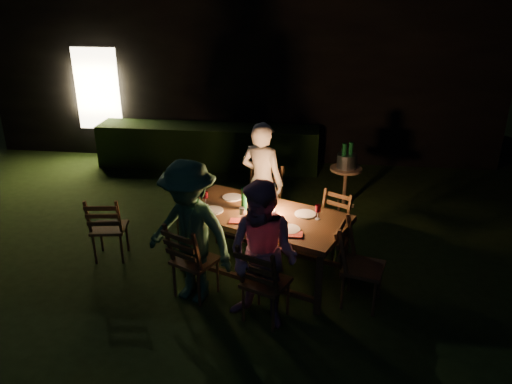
# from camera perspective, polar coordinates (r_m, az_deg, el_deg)

# --- Properties ---
(garden_envelope) EXTENTS (40.00, 40.00, 3.20)m
(garden_envelope) POSITION_cam_1_polar(r_m,az_deg,el_deg) (11.60, -0.66, 14.35)
(garden_envelope) COLOR black
(garden_envelope) RESTS_ON ground
(dining_table) EXTENTS (2.19, 1.64, 0.82)m
(dining_table) POSITION_cam_1_polar(r_m,az_deg,el_deg) (5.88, 0.74, -3.20)
(dining_table) COLOR #443016
(dining_table) RESTS_ON ground
(chair_near_left) EXTENTS (0.60, 0.61, 0.98)m
(chair_near_left) POSITION_cam_1_polar(r_m,az_deg,el_deg) (5.75, -7.02, -9.13)
(chair_near_left) COLOR #443016
(chair_near_left) RESTS_ON ground
(chair_near_right) EXTENTS (0.58, 0.60, 0.97)m
(chair_near_right) POSITION_cam_1_polar(r_m,az_deg,el_deg) (5.34, 1.03, -11.74)
(chair_near_right) COLOR #443016
(chair_near_right) RESTS_ON ground
(chair_far_left) EXTENTS (0.61, 0.63, 1.07)m
(chair_far_left) POSITION_cam_1_polar(r_m,az_deg,el_deg) (6.87, 0.48, -2.99)
(chair_far_left) COLOR #443016
(chair_far_left) RESTS_ON ground
(chair_far_right) EXTENTS (0.56, 0.57, 0.89)m
(chair_far_right) POSITION_cam_1_polar(r_m,az_deg,el_deg) (6.52, 8.25, -5.28)
(chair_far_right) COLOR #443016
(chair_far_right) RESTS_ON ground
(chair_end) EXTENTS (0.58, 0.55, 1.00)m
(chair_end) POSITION_cam_1_polar(r_m,az_deg,el_deg) (5.69, 11.81, -9.75)
(chair_end) COLOR #443016
(chair_end) RESTS_ON ground
(chair_spare) EXTENTS (0.48, 0.50, 0.93)m
(chair_spare) POSITION_cam_1_polar(r_m,az_deg,el_deg) (6.70, -16.32, -5.12)
(chair_spare) COLOR #443016
(chair_spare) RESTS_ON ground
(person_house_side) EXTENTS (0.71, 0.60, 1.67)m
(person_house_side) POSITION_cam_1_polar(r_m,az_deg,el_deg) (6.70, 0.70, 1.10)
(person_house_side) COLOR beige
(person_house_side) RESTS_ON ground
(person_opp_right) EXTENTS (0.94, 0.84, 1.58)m
(person_opp_right) POSITION_cam_1_polar(r_m,az_deg,el_deg) (5.04, 0.81, -7.37)
(person_opp_right) COLOR #AE7896
(person_opp_right) RESTS_ON ground
(person_opp_left) EXTENTS (1.22, 0.97, 1.65)m
(person_opp_left) POSITION_cam_1_polar(r_m,az_deg,el_deg) (5.45, -7.58, -4.66)
(person_opp_left) COLOR #2F5E40
(person_opp_left) RESTS_ON ground
(lantern) EXTENTS (0.16, 0.16, 0.35)m
(lantern) POSITION_cam_1_polar(r_m,az_deg,el_deg) (5.80, 1.42, -1.00)
(lantern) COLOR white
(lantern) RESTS_ON dining_table
(plate_far_left) EXTENTS (0.25, 0.25, 0.01)m
(plate_far_left) POSITION_cam_1_polar(r_m,az_deg,el_deg) (6.27, -2.72, -0.61)
(plate_far_left) COLOR white
(plate_far_left) RESTS_ON dining_table
(plate_near_left) EXTENTS (0.25, 0.25, 0.01)m
(plate_near_left) POSITION_cam_1_polar(r_m,az_deg,el_deg) (5.94, -4.95, -2.10)
(plate_near_left) COLOR white
(plate_near_left) RESTS_ON dining_table
(plate_far_right) EXTENTS (0.25, 0.25, 0.01)m
(plate_far_right) POSITION_cam_1_polar(r_m,az_deg,el_deg) (5.85, 5.66, -2.52)
(plate_far_right) COLOR white
(plate_far_right) RESTS_ON dining_table
(plate_near_right) EXTENTS (0.25, 0.25, 0.01)m
(plate_near_right) POSITION_cam_1_polar(r_m,az_deg,el_deg) (5.49, 3.79, -4.27)
(plate_near_right) COLOR white
(plate_near_right) RESTS_ON dining_table
(wineglass_a) EXTENTS (0.06, 0.06, 0.18)m
(wineglass_a) POSITION_cam_1_polar(r_m,az_deg,el_deg) (6.17, -0.46, -0.18)
(wineglass_a) COLOR #59070F
(wineglass_a) RESTS_ON dining_table
(wineglass_b) EXTENTS (0.06, 0.06, 0.18)m
(wineglass_b) POSITION_cam_1_polar(r_m,az_deg,el_deg) (6.07, -5.78, -0.72)
(wineglass_b) COLOR #59070F
(wineglass_b) RESTS_ON dining_table
(wineglass_c) EXTENTS (0.06, 0.06, 0.18)m
(wineglass_c) POSITION_cam_1_polar(r_m,az_deg,el_deg) (5.46, 2.12, -3.43)
(wineglass_c) COLOR #59070F
(wineglass_c) RESTS_ON dining_table
(wineglass_d) EXTENTS (0.06, 0.06, 0.18)m
(wineglass_d) POSITION_cam_1_polar(r_m,az_deg,el_deg) (5.72, 7.08, -2.30)
(wineglass_d) COLOR #59070F
(wineglass_d) RESTS_ON dining_table
(wineglass_e) EXTENTS (0.06, 0.06, 0.18)m
(wineglass_e) POSITION_cam_1_polar(r_m,az_deg,el_deg) (5.62, -1.60, -2.62)
(wineglass_e) COLOR silver
(wineglass_e) RESTS_ON dining_table
(bottle_table) EXTENTS (0.07, 0.07, 0.28)m
(bottle_table) POSITION_cam_1_polar(r_m,az_deg,el_deg) (5.90, -1.38, -0.75)
(bottle_table) COLOR #0F471E
(bottle_table) RESTS_ON dining_table
(napkin_left) EXTENTS (0.18, 0.14, 0.01)m
(napkin_left) POSITION_cam_1_polar(r_m,az_deg,el_deg) (5.66, -2.13, -3.34)
(napkin_left) COLOR red
(napkin_left) RESTS_ON dining_table
(napkin_right) EXTENTS (0.18, 0.14, 0.01)m
(napkin_right) POSITION_cam_1_polar(r_m,az_deg,el_deg) (5.39, 4.39, -4.86)
(napkin_right) COLOR red
(napkin_right) RESTS_ON dining_table
(phone) EXTENTS (0.14, 0.07, 0.01)m
(phone) POSITION_cam_1_polar(r_m,az_deg,el_deg) (5.91, -5.94, -2.28)
(phone) COLOR black
(phone) RESTS_ON dining_table
(side_table) EXTENTS (0.49, 0.49, 0.67)m
(side_table) POSITION_cam_1_polar(r_m,az_deg,el_deg) (7.87, 10.23, 2.20)
(side_table) COLOR olive
(side_table) RESTS_ON ground
(ice_bucket) EXTENTS (0.30, 0.30, 0.22)m
(ice_bucket) POSITION_cam_1_polar(r_m,az_deg,el_deg) (7.80, 10.32, 3.50)
(ice_bucket) COLOR #A5A8AD
(ice_bucket) RESTS_ON side_table
(bottle_bucket_a) EXTENTS (0.07, 0.07, 0.32)m
(bottle_bucket_a) POSITION_cam_1_polar(r_m,az_deg,el_deg) (7.75, 9.99, 3.77)
(bottle_bucket_a) COLOR #0F471E
(bottle_bucket_a) RESTS_ON side_table
(bottle_bucket_b) EXTENTS (0.07, 0.07, 0.32)m
(bottle_bucket_b) POSITION_cam_1_polar(r_m,az_deg,el_deg) (7.83, 10.70, 3.92)
(bottle_bucket_b) COLOR #0F471E
(bottle_bucket_b) RESTS_ON side_table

